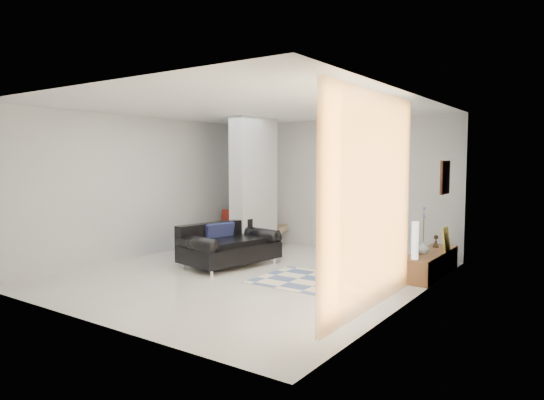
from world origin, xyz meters
The scene contains 17 objects.
floor centered at (0.00, 0.00, 0.00)m, with size 6.00×6.00×0.00m, color beige.
ceiling centered at (0.00, 0.00, 2.80)m, with size 6.00×6.00×0.00m, color white.
wall_back centered at (0.00, 3.00, 1.40)m, with size 6.00×6.00×0.00m, color #B4B6B8.
wall_front centered at (0.00, -3.00, 1.40)m, with size 6.00×6.00×0.00m, color #B4B6B8.
wall_left centered at (-2.75, 0.00, 1.40)m, with size 6.00×6.00×0.00m, color #B4B6B8.
wall_right centered at (2.75, 0.00, 1.40)m, with size 6.00×6.00×0.00m, color #B4B6B8.
partition_column centered at (-1.10, 1.60, 1.40)m, with size 0.35×1.20×2.80m, color #A7ACAE.
hallway_door centered at (-2.10, 2.96, 1.02)m, with size 0.85×0.06×2.04m, color silver.
curtain centered at (2.67, -1.15, 1.45)m, with size 2.55×2.55×0.00m, color #FFA343.
wall_art centered at (2.72, 1.70, 1.65)m, with size 0.04×0.45×0.55m, color #3F1E11.
media_console centered at (2.52, 1.70, 0.20)m, with size 0.45×1.76×0.80m.
loveseat centered at (-0.82, 0.40, 0.35)m, with size 1.33×1.90×0.76m.
daybed centered at (-1.93, 2.47, 0.42)m, with size 1.88×1.18×0.77m.
area_rug centered at (1.28, 0.20, 0.01)m, with size 2.11×1.41×0.01m, color beige.
cylinder_lamp centered at (2.50, 0.94, 0.69)m, with size 0.11×0.11×0.58m, color beige.
bronze_figurine centered at (2.47, 2.16, 0.51)m, with size 0.11×0.11×0.22m, color black, non-canonical shape.
vase centered at (2.47, 1.44, 0.51)m, with size 0.20×0.20×0.21m, color #BAC5BF.
Camera 1 is at (4.89, -6.40, 1.92)m, focal length 32.00 mm.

